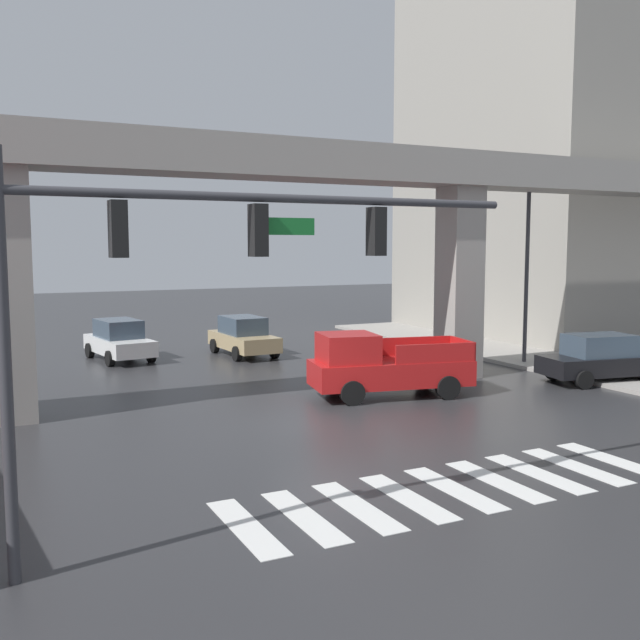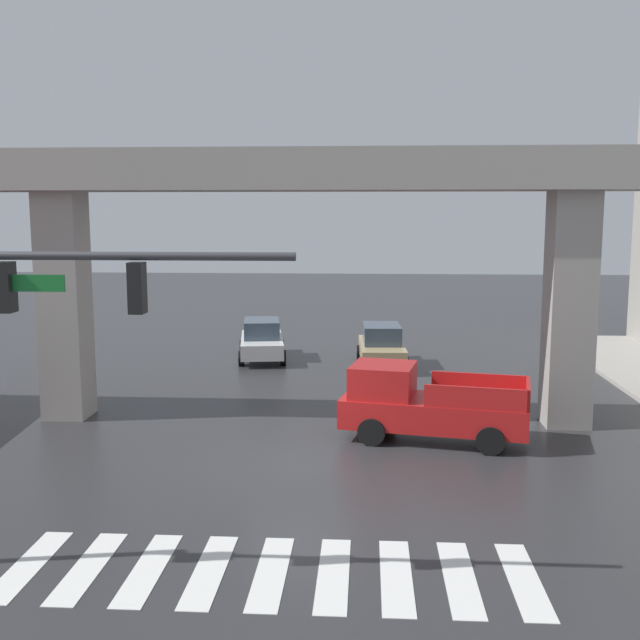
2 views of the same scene
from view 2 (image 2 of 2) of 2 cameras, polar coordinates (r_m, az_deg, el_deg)
ground_plane at (r=19.38m, az=-1.50°, el=-10.83°), size 120.00×120.00×0.00m
crosswalk_stripes at (r=14.01m, az=-3.72°, el=-18.55°), size 9.35×2.80×0.01m
elevated_overpass at (r=22.37m, az=-0.64°, el=9.58°), size 48.75×2.02×8.13m
pickup_truck at (r=21.27m, az=7.84°, el=-6.39°), size 5.37×2.86×2.08m
sedan_tan at (r=31.17m, az=4.70°, el=-1.95°), size 2.11×4.37×1.72m
sedan_white at (r=32.60m, az=-4.44°, el=-1.50°), size 2.43×4.51×1.72m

